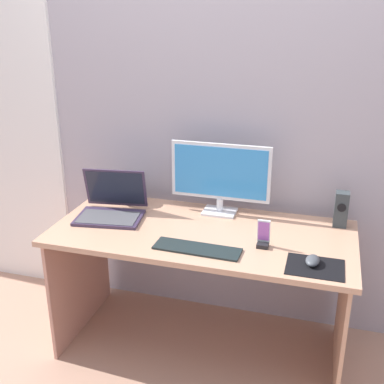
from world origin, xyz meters
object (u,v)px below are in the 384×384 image
(keyboard_external, at_px, (197,249))
(phone_in_dock, at_px, (263,237))
(monitor, at_px, (220,176))
(fishbowl, at_px, (129,190))
(mouse, at_px, (313,260))
(speaker_right, at_px, (341,209))
(laptop, at_px, (111,208))

(keyboard_external, height_order, phone_in_dock, phone_in_dock)
(monitor, height_order, keyboard_external, monitor)
(fishbowl, xyz_separation_m, mouse, (1.07, -0.46, -0.05))
(speaker_right, height_order, fishbowl, speaker_right)
(fishbowl, relative_size, keyboard_external, 0.39)
(keyboard_external, relative_size, mouse, 4.12)
(keyboard_external, height_order, mouse, mouse)
(mouse, xyz_separation_m, phone_in_dock, (-0.23, 0.11, 0.03))
(speaker_right, distance_m, fishbowl, 1.18)
(laptop, distance_m, phone_in_dock, 0.85)
(speaker_right, distance_m, laptop, 1.21)
(keyboard_external, bearing_deg, mouse, 2.64)
(keyboard_external, xyz_separation_m, phone_in_dock, (0.29, 0.12, 0.04))
(monitor, bearing_deg, mouse, -40.45)
(speaker_right, xyz_separation_m, keyboard_external, (-0.64, -0.47, -0.09))
(phone_in_dock, bearing_deg, laptop, 171.36)
(keyboard_external, relative_size, phone_in_dock, 2.96)
(speaker_right, bearing_deg, laptop, -169.66)
(monitor, relative_size, speaker_right, 2.92)
(monitor, height_order, mouse, monitor)
(fishbowl, bearing_deg, speaker_right, -0.01)
(speaker_right, bearing_deg, phone_in_dock, -135.19)
(mouse, relative_size, phone_in_dock, 0.72)
(fishbowl, relative_size, phone_in_dock, 1.14)
(fishbowl, xyz_separation_m, phone_in_dock, (0.83, -0.35, -0.03))
(laptop, bearing_deg, speaker_right, 10.34)
(fishbowl, bearing_deg, phone_in_dock, -22.53)
(fishbowl, bearing_deg, keyboard_external, -40.58)
(laptop, bearing_deg, fishbowl, 87.32)
(speaker_right, relative_size, laptop, 0.48)
(monitor, relative_size, fishbowl, 3.41)
(speaker_right, bearing_deg, keyboard_external, -143.94)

